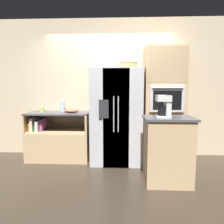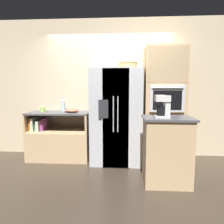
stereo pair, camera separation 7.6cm
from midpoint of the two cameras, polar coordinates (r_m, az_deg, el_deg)
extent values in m
plane|color=#382D23|center=(4.00, -0.58, -13.76)|extent=(20.00, 20.00, 0.00)
cube|color=beige|center=(4.19, -0.15, 6.75)|extent=(12.00, 0.06, 2.80)
cube|color=tan|center=(4.19, -13.97, -8.93)|extent=(1.19, 0.63, 0.57)
cube|color=tan|center=(4.12, -14.09, -5.03)|extent=(1.15, 0.58, 0.02)
cube|color=tan|center=(4.30, -21.53, -2.61)|extent=(0.04, 0.63, 0.34)
cube|color=tan|center=(3.95, -6.12, -2.97)|extent=(0.04, 0.63, 0.34)
cube|color=#4C4C51|center=(4.06, -14.23, -0.23)|extent=(1.19, 0.63, 0.03)
cube|color=orange|center=(4.25, -20.99, -3.22)|extent=(0.04, 0.35, 0.23)
cube|color=silver|center=(4.23, -20.35, -3.04)|extent=(0.05, 0.42, 0.26)
cube|color=#337A4C|center=(4.21, -19.74, -3.42)|extent=(0.04, 0.31, 0.21)
cube|color=silver|center=(4.19, -19.02, -3.49)|extent=(0.05, 0.44, 0.20)
cube|color=#934784|center=(4.17, -18.27, -3.30)|extent=(0.05, 0.31, 0.23)
cube|color=silver|center=(3.81, 1.89, -1.14)|extent=(0.94, 0.76, 1.76)
cube|color=silver|center=(3.42, 1.59, -2.05)|extent=(0.46, 0.02, 1.72)
cube|color=silver|center=(3.42, 1.79, -2.06)|extent=(0.46, 0.02, 1.72)
cylinder|color=#B2B2B7|center=(3.38, 1.03, -0.65)|extent=(0.02, 0.02, 0.61)
cylinder|color=#B2B2B7|center=(3.38, 2.32, -0.66)|extent=(0.02, 0.02, 0.61)
cube|color=#2D2D33|center=(3.40, -1.86, 0.87)|extent=(0.17, 0.01, 0.32)
cube|color=tan|center=(3.94, 15.01, 1.86)|extent=(0.74, 0.60, 2.16)
cube|color=silver|center=(3.63, 16.06, 3.73)|extent=(0.60, 0.04, 0.48)
cube|color=black|center=(3.61, 16.11, 3.25)|extent=(0.49, 0.01, 0.33)
cylinder|color=#B2B2B7|center=(3.59, 16.28, 6.67)|extent=(0.53, 0.02, 0.02)
cube|color=tan|center=(3.66, 16.32, 12.94)|extent=(0.69, 0.01, 0.63)
cube|color=tan|center=(3.10, 16.04, -10.81)|extent=(0.66, 0.50, 0.96)
cube|color=#4C4C51|center=(2.99, 16.35, -1.73)|extent=(0.71, 0.54, 0.03)
cylinder|color=tan|center=(3.79, 5.19, 12.96)|extent=(0.33, 0.33, 0.12)
torus|color=tan|center=(3.80, 5.20, 13.83)|extent=(0.35, 0.35, 0.03)
ellipsoid|color=white|center=(3.72, -0.74, 12.69)|extent=(0.30, 0.30, 0.06)
cylinder|color=silver|center=(4.17, -13.28, 1.67)|extent=(0.09, 0.09, 0.21)
cone|color=silver|center=(4.16, -13.33, 3.46)|extent=(0.09, 0.09, 0.05)
cylinder|color=silver|center=(4.16, -13.35, 4.04)|extent=(0.03, 0.03, 0.04)
cylinder|color=#B2D166|center=(4.16, -18.69, 0.66)|extent=(0.09, 0.09, 0.10)
torus|color=#B2D166|center=(4.15, -18.08, 0.66)|extent=(0.07, 0.01, 0.07)
ellipsoid|color=#DB664C|center=(3.96, -10.86, 0.46)|extent=(0.28, 0.28, 0.08)
cube|color=white|center=(2.95, 14.76, -1.25)|extent=(0.20, 0.20, 0.02)
cylinder|color=black|center=(2.94, 14.52, 0.27)|extent=(0.12, 0.12, 0.13)
cube|color=white|center=(2.95, 16.08, 1.57)|extent=(0.07, 0.17, 0.32)
cube|color=white|center=(2.93, 14.92, 3.81)|extent=(0.20, 0.20, 0.09)
camera|label=1|loc=(0.04, -89.41, 0.07)|focal=32.00mm
camera|label=2|loc=(0.04, 90.59, -0.07)|focal=32.00mm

